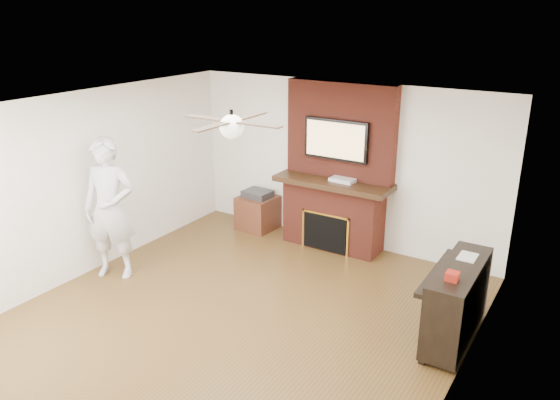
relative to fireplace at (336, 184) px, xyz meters
The scene contains 12 objects.
room_shell 2.56m from the fireplace, 90.00° to the right, with size 5.36×5.86×2.86m.
fireplace is the anchor object (origin of this frame).
tv 0.69m from the fireplace, 90.00° to the right, with size 1.00×0.08×0.60m.
ceiling_fan 2.88m from the fireplace, 90.00° to the right, with size 1.21×1.21×0.31m.
person 3.27m from the fireplace, 129.97° to the right, with size 0.71×0.47×1.94m, color silver.
side_table 1.55m from the fireplace, behind, with size 0.61×0.61×0.66m.
piano 2.83m from the fireplace, 34.97° to the right, with size 0.51×1.37×0.98m.
cable_box 0.21m from the fireplace, 32.32° to the right, with size 0.36×0.21×0.05m, color silver.
candle_orange 0.95m from the fireplace, 109.07° to the right, with size 0.07×0.07×0.11m, color #CA6417.
candle_green 0.97m from the fireplace, 115.84° to the right, with size 0.07×0.07×0.10m, color #3E7E32.
candle_cream 0.98m from the fireplace, 53.95° to the right, with size 0.08×0.08×0.12m, color beige.
candle_blue 1.02m from the fireplace, 35.98° to the right, with size 0.06×0.06×0.08m, color teal.
Camera 1 is at (3.42, -4.53, 3.51)m, focal length 35.00 mm.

